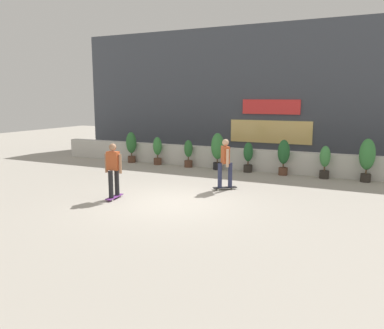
{
  "coord_description": "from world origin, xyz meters",
  "views": [
    {
      "loc": [
        5.3,
        -9.74,
        3.04
      ],
      "look_at": [
        0.0,
        1.5,
        0.9
      ],
      "focal_mm": 36.45,
      "sensor_mm": 36.0,
      "label": 1
    }
  ],
  "objects_px": {
    "potted_plant_3": "(217,148)",
    "potted_plant_6": "(325,161)",
    "potted_plant_5": "(284,155)",
    "potted_plant_1": "(157,150)",
    "skater_far_right": "(113,168)",
    "potted_plant_2": "(188,153)",
    "potted_plant_0": "(131,145)",
    "potted_plant_4": "(248,156)",
    "skater_far_left": "(225,162)",
    "potted_plant_7": "(367,157)"
  },
  "relations": [
    {
      "from": "potted_plant_3",
      "to": "potted_plant_6",
      "type": "height_order",
      "value": "potted_plant_3"
    },
    {
      "from": "potted_plant_3",
      "to": "potted_plant_5",
      "type": "xyz_separation_m",
      "value": [
        2.8,
        -0.0,
        -0.11
      ]
    },
    {
      "from": "potted_plant_6",
      "to": "potted_plant_1",
      "type": "bearing_deg",
      "value": 180.0
    },
    {
      "from": "potted_plant_1",
      "to": "potted_plant_5",
      "type": "xyz_separation_m",
      "value": [
        5.75,
        -0.0,
        0.11
      ]
    },
    {
      "from": "skater_far_right",
      "to": "potted_plant_2",
      "type": "bearing_deg",
      "value": 93.44
    },
    {
      "from": "skater_far_right",
      "to": "potted_plant_0",
      "type": "bearing_deg",
      "value": 119.55
    },
    {
      "from": "potted_plant_5",
      "to": "skater_far_right",
      "type": "bearing_deg",
      "value": -122.9
    },
    {
      "from": "potted_plant_6",
      "to": "skater_far_right",
      "type": "xyz_separation_m",
      "value": [
        -5.38,
        -5.91,
        0.26
      ]
    },
    {
      "from": "potted_plant_1",
      "to": "potted_plant_4",
      "type": "bearing_deg",
      "value": 0.0
    },
    {
      "from": "potted_plant_6",
      "to": "skater_far_right",
      "type": "height_order",
      "value": "skater_far_right"
    },
    {
      "from": "potted_plant_2",
      "to": "potted_plant_4",
      "type": "height_order",
      "value": "potted_plant_4"
    },
    {
      "from": "potted_plant_1",
      "to": "potted_plant_2",
      "type": "xyz_separation_m",
      "value": [
        1.57,
        0.0,
        -0.05
      ]
    },
    {
      "from": "potted_plant_2",
      "to": "skater_far_left",
      "type": "distance_m",
      "value": 4.45
    },
    {
      "from": "potted_plant_2",
      "to": "skater_far_left",
      "type": "bearing_deg",
      "value": -48.24
    },
    {
      "from": "potted_plant_0",
      "to": "skater_far_right",
      "type": "height_order",
      "value": "skater_far_right"
    },
    {
      "from": "potted_plant_0",
      "to": "skater_far_left",
      "type": "relative_size",
      "value": 0.85
    },
    {
      "from": "potted_plant_0",
      "to": "potted_plant_2",
      "type": "relative_size",
      "value": 1.2
    },
    {
      "from": "potted_plant_7",
      "to": "potted_plant_4",
      "type": "bearing_deg",
      "value": 180.0
    },
    {
      "from": "potted_plant_5",
      "to": "skater_far_left",
      "type": "distance_m",
      "value": 3.53
    },
    {
      "from": "potted_plant_5",
      "to": "potted_plant_0",
      "type": "bearing_deg",
      "value": 180.0
    },
    {
      "from": "potted_plant_6",
      "to": "potted_plant_2",
      "type": "bearing_deg",
      "value": 180.0
    },
    {
      "from": "skater_far_left",
      "to": "potted_plant_3",
      "type": "bearing_deg",
      "value": 115.55
    },
    {
      "from": "potted_plant_2",
      "to": "skater_far_right",
      "type": "xyz_separation_m",
      "value": [
        0.36,
        -5.91,
        0.3
      ]
    },
    {
      "from": "skater_far_left",
      "to": "potted_plant_7",
      "type": "bearing_deg",
      "value": 38.09
    },
    {
      "from": "potted_plant_2",
      "to": "potted_plant_7",
      "type": "relative_size",
      "value": 0.76
    },
    {
      "from": "potted_plant_5",
      "to": "potted_plant_6",
      "type": "distance_m",
      "value": 1.57
    },
    {
      "from": "potted_plant_6",
      "to": "potted_plant_3",
      "type": "bearing_deg",
      "value": 180.0
    },
    {
      "from": "skater_far_right",
      "to": "potted_plant_1",
      "type": "bearing_deg",
      "value": 108.05
    },
    {
      "from": "potted_plant_1",
      "to": "potted_plant_5",
      "type": "distance_m",
      "value": 5.75
    },
    {
      "from": "potted_plant_2",
      "to": "potted_plant_4",
      "type": "relative_size",
      "value": 0.97
    },
    {
      "from": "potted_plant_5",
      "to": "potted_plant_1",
      "type": "bearing_deg",
      "value": 180.0
    },
    {
      "from": "skater_far_right",
      "to": "skater_far_left",
      "type": "xyz_separation_m",
      "value": [
        2.6,
        2.6,
        0.0
      ]
    },
    {
      "from": "potted_plant_0",
      "to": "potted_plant_1",
      "type": "relative_size",
      "value": 1.14
    },
    {
      "from": "potted_plant_3",
      "to": "skater_far_left",
      "type": "height_order",
      "value": "skater_far_left"
    },
    {
      "from": "potted_plant_4",
      "to": "skater_far_right",
      "type": "relative_size",
      "value": 0.73
    },
    {
      "from": "potted_plant_7",
      "to": "potted_plant_5",
      "type": "bearing_deg",
      "value": 180.0
    },
    {
      "from": "potted_plant_7",
      "to": "skater_far_left",
      "type": "relative_size",
      "value": 0.94
    },
    {
      "from": "potted_plant_6",
      "to": "potted_plant_4",
      "type": "bearing_deg",
      "value": 180.0
    },
    {
      "from": "potted_plant_7",
      "to": "potted_plant_6",
      "type": "bearing_deg",
      "value": 180.0
    },
    {
      "from": "potted_plant_2",
      "to": "potted_plant_4",
      "type": "distance_m",
      "value": 2.73
    },
    {
      "from": "potted_plant_5",
      "to": "skater_far_right",
      "type": "xyz_separation_m",
      "value": [
        -3.82,
        -5.91,
        0.13
      ]
    },
    {
      "from": "potted_plant_0",
      "to": "skater_far_right",
      "type": "bearing_deg",
      "value": -60.45
    },
    {
      "from": "potted_plant_5",
      "to": "skater_far_left",
      "type": "xyz_separation_m",
      "value": [
        -1.22,
        -3.31,
        0.13
      ]
    },
    {
      "from": "potted_plant_2",
      "to": "potted_plant_7",
      "type": "distance_m",
      "value": 7.19
    },
    {
      "from": "potted_plant_6",
      "to": "skater_far_left",
      "type": "bearing_deg",
      "value": -130.01
    },
    {
      "from": "potted_plant_1",
      "to": "potted_plant_2",
      "type": "distance_m",
      "value": 1.57
    },
    {
      "from": "potted_plant_2",
      "to": "potted_plant_0",
      "type": "bearing_deg",
      "value": 180.0
    },
    {
      "from": "potted_plant_0",
      "to": "potted_plant_4",
      "type": "xyz_separation_m",
      "value": [
        5.73,
        0.0,
        -0.16
      ]
    },
    {
      "from": "potted_plant_1",
      "to": "potted_plant_3",
      "type": "bearing_deg",
      "value": 0.0
    },
    {
      "from": "potted_plant_4",
      "to": "skater_far_right",
      "type": "bearing_deg",
      "value": -111.9
    }
  ]
}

